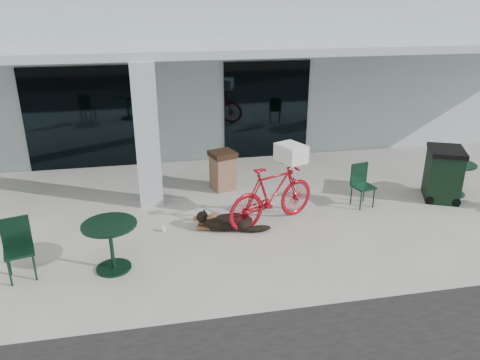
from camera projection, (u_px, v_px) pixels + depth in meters
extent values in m
plane|color=#BAB8AF|center=(236.00, 246.00, 8.71)|extent=(80.00, 80.00, 0.00)
cube|color=#B0C2C7|center=(189.00, 62.00, 15.62)|extent=(22.00, 7.00, 4.50)
cube|color=black|center=(80.00, 119.00, 12.18)|extent=(2.80, 0.06, 2.70)
cube|color=black|center=(266.00, 110.00, 13.07)|extent=(2.40, 0.06, 2.70)
cube|color=#B0C2C7|center=(147.00, 136.00, 9.96)|extent=(0.50, 0.50, 3.12)
cube|color=#B0C2C7|center=(207.00, 48.00, 10.80)|extent=(22.00, 2.80, 0.18)
imported|color=#A90D1B|center=(272.00, 195.00, 9.40)|extent=(2.14, 1.35, 1.25)
cube|color=white|center=(291.00, 153.00, 9.34)|extent=(0.63, 0.71, 0.35)
cylinder|color=white|center=(163.00, 229.00, 9.24)|extent=(0.11, 0.11, 0.10)
cylinder|color=white|center=(462.00, 160.00, 10.79)|extent=(0.07, 0.07, 0.10)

